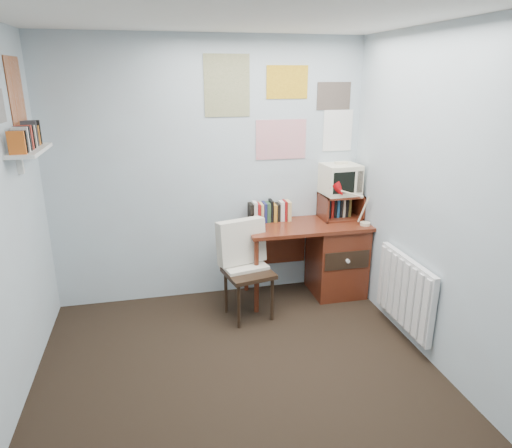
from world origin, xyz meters
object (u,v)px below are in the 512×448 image
at_px(desk_lamp, 366,207).
at_px(crt_tv, 340,178).
at_px(wall_shelf, 30,150).
at_px(radiator, 405,292).
at_px(desk_chair, 249,273).
at_px(tv_riser, 340,206).
at_px(desk, 331,255).

bearing_deg(desk_lamp, crt_tv, 109.28).
bearing_deg(wall_shelf, desk_lamp, 4.49).
relative_size(desk_lamp, radiator, 0.45).
height_order(desk_chair, radiator, desk_chair).
bearing_deg(desk_chair, radiator, -39.34).
xyz_separation_m(desk_lamp, wall_shelf, (-2.84, -0.22, 0.68)).
xyz_separation_m(tv_riser, wall_shelf, (-2.69, -0.49, 0.74)).
height_order(desk, desk_chair, desk_chair).
distance_m(desk_chair, crt_tv, 1.34).
relative_size(desk_chair, crt_tv, 2.52).
xyz_separation_m(desk_chair, crt_tv, (1.03, 0.44, 0.74)).
relative_size(desk_chair, radiator, 1.09).
bearing_deg(crt_tv, desk, -133.92).
relative_size(crt_tv, radiator, 0.43).
relative_size(tv_riser, wall_shelf, 0.65).
bearing_deg(crt_tv, tv_riser, -63.90).
xyz_separation_m(radiator, wall_shelf, (-2.86, 0.55, 1.20)).
relative_size(desk, desk_lamp, 3.30).
height_order(desk_lamp, wall_shelf, wall_shelf).
bearing_deg(desk_lamp, radiator, -98.65).
relative_size(desk, radiator, 1.50).
distance_m(crt_tv, radiator, 1.31).
xyz_separation_m(desk_chair, wall_shelf, (-1.65, -0.07, 1.19)).
bearing_deg(wall_shelf, tv_riser, 10.32).
xyz_separation_m(desk, tv_riser, (0.12, 0.11, 0.48)).
bearing_deg(desk_chair, wall_shelf, 170.60).
xyz_separation_m(desk, crt_tv, (0.11, 0.13, 0.77)).
height_order(desk, tv_riser, tv_riser).
height_order(tv_riser, radiator, tv_riser).
xyz_separation_m(desk_lamp, crt_tv, (-0.16, 0.29, 0.23)).
bearing_deg(tv_riser, desk_chair, -158.22).
bearing_deg(tv_riser, radiator, -80.72).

